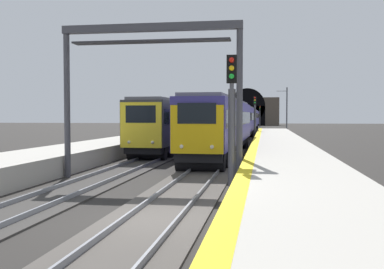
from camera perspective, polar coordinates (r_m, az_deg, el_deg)
ground_plane at (r=12.72m, az=-4.81°, el=-10.74°), size 320.00×320.00×0.00m
platform_right at (r=12.30m, az=14.23°, el=-8.87°), size 112.00×4.03×1.00m
platform_right_edge_strip at (r=12.18m, az=5.91°, el=-6.51°), size 112.00×0.50×0.01m
track_main_line at (r=12.71m, az=-4.81°, el=-10.56°), size 160.00×2.86×0.21m
track_adjacent_line at (r=14.32m, az=-21.88°, el=-9.24°), size 160.00×2.68×0.21m
train_main_approaching at (r=63.49m, az=6.38°, el=1.84°), size 83.71×3.29×4.03m
train_adjacent_platform at (r=57.39m, az=1.81°, el=1.80°), size 60.14×3.24×4.96m
railway_signal_near at (r=17.20m, az=4.97°, el=3.14°), size 0.39×0.38×5.14m
railway_signal_mid at (r=56.95m, az=7.84°, el=2.67°), size 0.39×0.38×5.30m
railway_signal_far at (r=114.19m, az=8.46°, el=2.52°), size 0.39×0.38×5.37m
overhead_signal_gantry at (r=20.94m, az=-5.20°, el=8.91°), size 0.70×8.30×7.02m
tunnel_portal at (r=136.30m, az=6.93°, el=2.88°), size 2.64×18.48×10.94m
catenary_mast_near at (r=76.26m, az=11.72°, el=3.04°), size 0.22×1.78×7.50m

